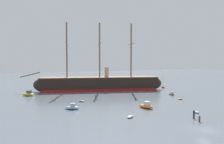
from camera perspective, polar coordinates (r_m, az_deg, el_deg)
ground_plane at (r=46.44m, az=22.86°, el=-13.68°), size 400.00×400.00×0.00m
tall_ship at (r=93.66m, az=-3.22°, el=-2.98°), size 58.14×22.26×28.74m
dinghy_foreground_left at (r=51.31m, az=4.82°, el=-11.49°), size 2.46×1.98×0.54m
dinghy_foreground_right at (r=59.37m, az=21.07°, el=-9.68°), size 1.26×2.24×0.50m
motorboat_near_centre at (r=61.24m, az=8.89°, el=-8.69°), size 3.40×4.99×1.93m
motorboat_mid_left at (r=60.21m, az=-10.35°, el=-9.02°), size 4.19×3.20×1.63m
dinghy_mid_right at (r=76.87m, az=17.35°, el=-6.70°), size 1.87×1.72×0.42m
dinghy_alongside_bow at (r=70.03m, az=-7.95°, el=-7.50°), size 1.93×2.47×0.54m
motorboat_alongside_stern at (r=85.51m, az=15.27°, el=-5.51°), size 1.47×3.03×1.23m
motorboat_far_left at (r=86.41m, az=-20.95°, el=-5.34°), size 4.98×4.46×2.00m
sailboat_far_right at (r=106.98m, az=13.12°, el=-3.69°), size 3.44×4.63×5.93m
sailboat_distant_centre at (r=98.77m, az=-4.58°, el=-4.15°), size 5.43×3.30×6.79m
mooring_piling_nearest at (r=53.60m, az=20.55°, el=-10.32°), size 0.41×0.41×1.86m
mooring_piling_left_pair at (r=51.34m, az=21.82°, el=-11.28°), size 0.36×0.36×1.28m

